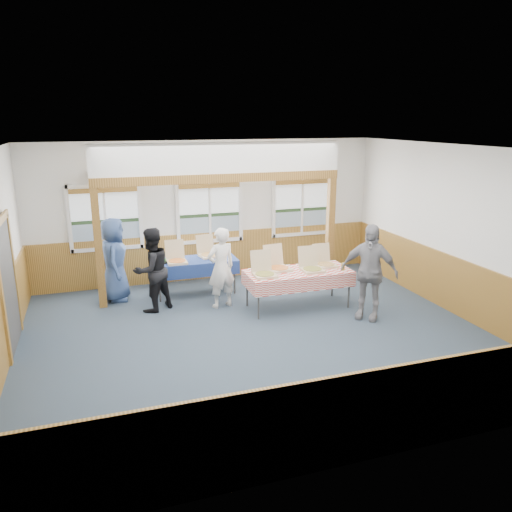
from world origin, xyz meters
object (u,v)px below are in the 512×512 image
Objects in this scene: woman_black at (152,270)px; person_grey at (369,272)px; woman_white at (221,268)px; table_right at (298,273)px; man_blue at (114,260)px; table_left at (195,262)px.

woman_black is 0.91× the size of person_grey.
person_grey is at bearing 125.48° from woman_black.
woman_black is at bearing -24.59° from woman_white.
man_blue is (-3.42, 1.57, 0.16)m from table_right.
man_blue is at bearing -42.92° from woman_white.
table_right is at bearing -178.61° from person_grey.
woman_white is 1.35m from woman_black.
woman_black is at bearing -134.97° from man_blue.
man_blue is (-1.64, 0.12, 0.17)m from table_left.
woman_white is 0.98× the size of woman_black.
table_right is at bearing 146.70° from woman_white.
woman_white reaches higher than table_right.
table_left is 1.11× the size of man_blue.
woman_white is at bearing -166.24° from person_grey.
man_blue reaches higher than table_right.
man_blue is at bearing -82.73° from woman_black.
person_grey reaches higher than woman_black.
person_grey is (3.79, -1.66, 0.08)m from woman_black.
table_left is 1.65m from man_blue.
table_right is 3.77m from man_blue.
woman_white is at bearing -111.53° from man_blue.
woman_black is (-2.77, 0.73, 0.12)m from table_right.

